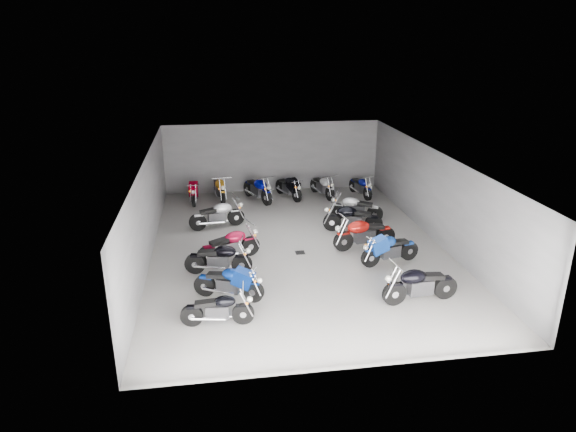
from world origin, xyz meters
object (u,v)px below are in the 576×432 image
motorcycle_back_b (220,188)px  motorcycle_back_c (258,189)px  motorcycle_left_f (218,215)px  motorcycle_right_f (356,208)px  motorcycle_left_a (218,309)px  drain_grate (300,252)px  motorcycle_back_a (194,191)px  motorcycle_right_e (352,218)px  motorcycle_right_a (420,284)px  motorcycle_back_e (323,186)px  motorcycle_left_b (229,283)px  motorcycle_left_c (219,259)px  motorcycle_back_d (289,187)px  motorcycle_right_d (364,233)px  motorcycle_back_f (361,186)px  motorcycle_left_d (230,245)px  motorcycle_right_c (389,249)px

motorcycle_back_b → motorcycle_back_c: bearing=158.4°
motorcycle_left_f → motorcycle_right_f: bearing=76.7°
motorcycle_left_a → motorcycle_back_c: motorcycle_back_c is taller
motorcycle_left_f → motorcycle_back_b: size_ratio=0.96×
drain_grate → motorcycle_back_a: size_ratio=0.15×
motorcycle_right_e → motorcycle_back_a: motorcycle_right_e is taller
motorcycle_right_a → motorcycle_right_e: bearing=-0.5°
motorcycle_back_a → motorcycle_back_e: 5.77m
motorcycle_left_b → motorcycle_left_c: bearing=-148.5°
motorcycle_left_f → motorcycle_right_a: (5.41, -6.63, 0.02)m
drain_grate → motorcycle_right_a: (2.69, -3.82, 0.53)m
motorcycle_right_a → motorcycle_back_d: size_ratio=1.11×
motorcycle_right_d → motorcycle_back_f: motorcycle_right_d is taller
motorcycle_back_b → motorcycle_left_c: bearing=80.5°
motorcycle_left_b → motorcycle_right_e: 6.55m
motorcycle_left_b → motorcycle_back_f: (6.35, 8.74, -0.02)m
motorcycle_back_b → motorcycle_back_f: motorcycle_back_b is taller
motorcycle_left_d → motorcycle_back_c: 6.33m
motorcycle_back_b → motorcycle_back_d: size_ratio=1.11×
motorcycle_left_b → motorcycle_right_d: bearing=144.6°
motorcycle_left_b → motorcycle_back_a: motorcycle_back_a is taller
motorcycle_left_d → motorcycle_back_a: (-1.28, 6.44, -0.01)m
motorcycle_right_e → motorcycle_right_d: bearing=-163.2°
drain_grate → motorcycle_left_c: motorcycle_left_c is taller
motorcycle_right_c → motorcycle_back_f: bearing=-22.7°
motorcycle_back_f → motorcycle_left_f: bearing=13.5°
motorcycle_left_d → motorcycle_right_a: (5.07, -3.58, 0.01)m
motorcycle_back_b → motorcycle_back_e: size_ratio=1.10×
motorcycle_right_a → motorcycle_back_d: bearing=7.2°
motorcycle_left_c → motorcycle_right_e: bearing=129.6°
motorcycle_back_d → motorcycle_back_a: bearing=-23.0°
motorcycle_right_d → motorcycle_right_e: bearing=-9.5°
motorcycle_right_f → motorcycle_back_b: bearing=77.7°
motorcycle_right_f → motorcycle_left_a: bearing=162.5°
motorcycle_left_d → motorcycle_right_c: 5.20m
motorcycle_back_b → motorcycle_back_e: bearing=169.5°
motorcycle_left_a → motorcycle_back_e: 11.43m
motorcycle_right_c → motorcycle_right_d: 1.41m
drain_grate → motorcycle_left_b: bearing=-131.3°
motorcycle_back_d → motorcycle_back_f: motorcycle_back_d is taller
motorcycle_back_a → motorcycle_left_c: bearing=98.9°
motorcycle_back_c → motorcycle_back_f: motorcycle_back_c is taller
motorcycle_left_f → motorcycle_back_a: bearing=-178.0°
motorcycle_left_c → motorcycle_back_d: bearing=166.0°
motorcycle_left_d → motorcycle_back_c: bearing=144.5°
motorcycle_left_a → motorcycle_left_b: size_ratio=0.97×
motorcycle_right_a → motorcycle_back_e: size_ratio=1.10×
motorcycle_right_f → motorcycle_back_b: (-5.29, 3.48, 0.03)m
motorcycle_left_f → motorcycle_back_e: motorcycle_left_f is taller
motorcycle_left_b → motorcycle_right_c: 5.46m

